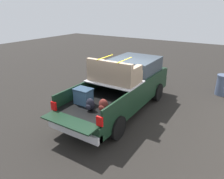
{
  "coord_description": "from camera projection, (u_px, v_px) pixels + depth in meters",
  "views": [
    {
      "loc": [
        -6.6,
        -3.79,
        3.89
      ],
      "look_at": [
        -0.6,
        0.0,
        1.1
      ],
      "focal_mm": 33.37,
      "sensor_mm": 36.0,
      "label": 1
    }
  ],
  "objects": [
    {
      "name": "trash_can",
      "position": [
        222.0,
        85.0,
        9.83
      ],
      "size": [
        0.6,
        0.6,
        0.98
      ],
      "color": "#3F4C66",
      "rests_on": "ground_plane"
    },
    {
      "name": "ground_plane",
      "position": [
        120.0,
        110.0,
        8.5
      ],
      "size": [
        40.0,
        40.0,
        0.0
      ],
      "primitive_type": "plane",
      "color": "black"
    },
    {
      "name": "pickup_truck",
      "position": [
        125.0,
        85.0,
        8.44
      ],
      "size": [
        6.05,
        2.06,
        2.23
      ],
      "color": "black",
      "rests_on": "ground_plane"
    }
  ]
}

